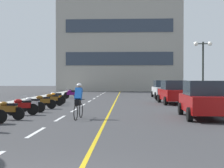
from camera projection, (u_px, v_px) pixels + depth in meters
name	position (u px, v px, depth m)	size (l,w,h in m)	color
ground_plane	(112.00, 102.00, 25.85)	(140.00, 140.00, 0.00)	#38383A
curb_left	(37.00, 99.00, 29.17)	(2.40, 72.00, 0.12)	#A8A8A3
curb_right	(191.00, 99.00, 28.52)	(2.40, 72.00, 0.12)	#A8A8A3
lane_dash_1	(36.00, 132.00, 10.96)	(0.14, 2.20, 0.01)	silver
lane_dash_2	(60.00, 118.00, 14.95)	(0.14, 2.20, 0.01)	silver
lane_dash_3	(74.00, 110.00, 18.95)	(0.14, 2.20, 0.01)	silver
lane_dash_4	(83.00, 105.00, 22.94)	(0.14, 2.20, 0.01)	silver
lane_dash_5	(89.00, 101.00, 26.94)	(0.14, 2.20, 0.01)	silver
lane_dash_6	(94.00, 99.00, 30.93)	(0.14, 2.20, 0.01)	silver
lane_dash_7	(98.00, 96.00, 34.93)	(0.14, 2.20, 0.01)	silver
lane_dash_8	(101.00, 95.00, 38.92)	(0.14, 2.20, 0.01)	silver
lane_dash_9	(103.00, 93.00, 42.92)	(0.14, 2.20, 0.01)	silver
lane_dash_10	(105.00, 92.00, 46.92)	(0.14, 2.20, 0.01)	silver
lane_dash_11	(107.00, 91.00, 50.91)	(0.14, 2.20, 0.01)	silver
centre_line_yellow	(116.00, 100.00, 28.83)	(0.12, 66.00, 0.01)	gold
office_building	(120.00, 40.00, 54.19)	(20.52, 9.10, 17.63)	#9E998E
street_lamp_mid	(203.00, 57.00, 24.69)	(1.46, 0.36, 4.81)	black
parked_car_near	(202.00, 99.00, 15.11)	(2.03, 4.25, 1.82)	black
parked_car_mid	(173.00, 92.00, 24.11)	(2.13, 4.30, 1.82)	black
parked_car_far	(162.00, 89.00, 32.34)	(2.04, 4.26, 1.82)	black
motorcycle_4	(7.00, 110.00, 14.39)	(1.70, 0.60, 0.92)	black
motorcycle_5	(22.00, 106.00, 16.34)	(1.69, 0.60, 0.92)	black
motorcycle_6	(32.00, 104.00, 17.82)	(1.67, 0.70, 0.92)	black
motorcycle_7	(43.00, 102.00, 19.79)	(1.67, 0.71, 0.92)	black
motorcycle_8	(52.00, 99.00, 22.35)	(1.70, 0.60, 0.92)	black
motorcycle_9	(55.00, 98.00, 24.00)	(1.67, 0.68, 0.92)	black
motorcycle_10	(56.00, 97.00, 25.65)	(1.70, 0.60, 0.92)	black
motorcycle_11	(165.00, 96.00, 26.80)	(1.70, 0.60, 0.92)	black
motorcycle_12	(71.00, 94.00, 30.51)	(1.70, 0.60, 0.92)	black
motorcycle_13	(71.00, 93.00, 32.64)	(1.68, 0.64, 0.92)	black
cyclist_rider	(78.00, 100.00, 14.83)	(0.42, 1.77, 1.71)	black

